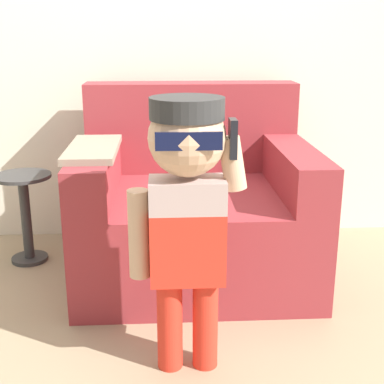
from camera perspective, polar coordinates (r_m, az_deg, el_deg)
ground_plane at (r=2.82m, az=-3.13°, el=-8.72°), size 10.00×10.00×0.00m
wall_back at (r=3.18m, az=-3.57°, el=18.34°), size 10.00×0.05×2.60m
armchair at (r=2.75m, az=0.23°, el=-1.68°), size 1.17×0.99×0.95m
person_child at (r=1.83m, az=-0.59°, el=-0.39°), size 0.41×0.31×1.01m
side_table at (r=3.00m, az=-17.36°, el=-1.78°), size 0.30×0.30×0.49m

